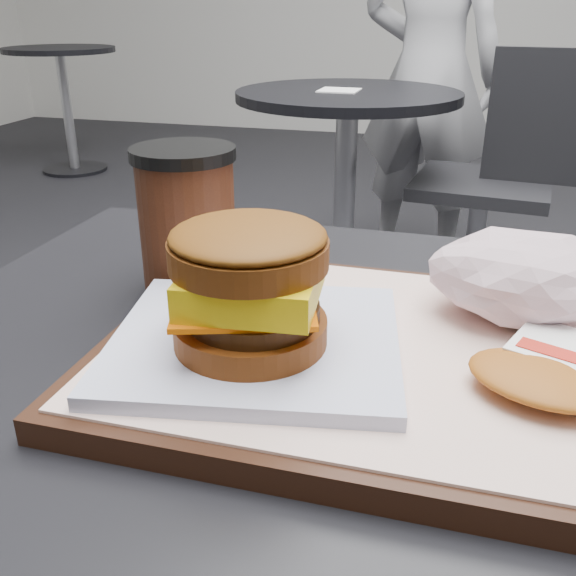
# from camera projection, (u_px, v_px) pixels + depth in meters

# --- Properties ---
(customer_table) EXTENTS (0.80, 0.60, 0.77)m
(customer_table) POSITION_uv_depth(u_px,v_px,m) (394.00, 576.00, 0.51)
(customer_table) COLOR #A5A5AA
(customer_table) RESTS_ON ground
(serving_tray) EXTENTS (0.38, 0.28, 0.02)m
(serving_tray) POSITION_uv_depth(u_px,v_px,m) (381.00, 357.00, 0.44)
(serving_tray) COLOR black
(serving_tray) RESTS_ON customer_table
(breakfast_sandwich) EXTENTS (0.22, 0.20, 0.09)m
(breakfast_sandwich) POSITION_uv_depth(u_px,v_px,m) (252.00, 300.00, 0.41)
(breakfast_sandwich) COLOR white
(breakfast_sandwich) RESTS_ON serving_tray
(hash_brown) EXTENTS (0.13, 0.12, 0.02)m
(hash_brown) POSITION_uv_depth(u_px,v_px,m) (567.00, 371.00, 0.39)
(hash_brown) COLOR white
(hash_brown) RESTS_ON serving_tray
(crumpled_wrapper) EXTENTS (0.14, 0.11, 0.06)m
(crumpled_wrapper) POSITION_uv_depth(u_px,v_px,m) (527.00, 277.00, 0.47)
(crumpled_wrapper) COLOR silver
(crumpled_wrapper) RESTS_ON serving_tray
(coffee_cup) EXTENTS (0.09, 0.09, 0.13)m
(coffee_cup) POSITION_uv_depth(u_px,v_px,m) (187.00, 218.00, 0.55)
(coffee_cup) COLOR #3B1A0E
(coffee_cup) RESTS_ON customer_table
(neighbor_table) EXTENTS (0.70, 0.70, 0.75)m
(neighbor_table) POSITION_uv_depth(u_px,v_px,m) (346.00, 155.00, 2.06)
(neighbor_table) COLOR black
(neighbor_table) RESTS_ON ground
(napkin) EXTENTS (0.12, 0.12, 0.00)m
(napkin) POSITION_uv_depth(u_px,v_px,m) (339.00, 90.00, 1.97)
(napkin) COLOR white
(napkin) RESTS_ON neighbor_table
(neighbor_chair) EXTENTS (0.62, 0.46, 0.88)m
(neighbor_chair) POSITION_uv_depth(u_px,v_px,m) (506.00, 171.00, 2.03)
(neighbor_chair) COLOR #96969B
(neighbor_chair) RESTS_ON ground
(patron) EXTENTS (0.62, 0.49, 1.50)m
(patron) POSITION_uv_depth(u_px,v_px,m) (430.00, 74.00, 2.41)
(patron) COLOR #BDBDC1
(patron) RESTS_ON ground
(bg_table_mid) EXTENTS (0.66, 0.66, 0.75)m
(bg_table_mid) POSITION_uv_depth(u_px,v_px,m) (63.00, 80.00, 3.92)
(bg_table_mid) COLOR black
(bg_table_mid) RESTS_ON ground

